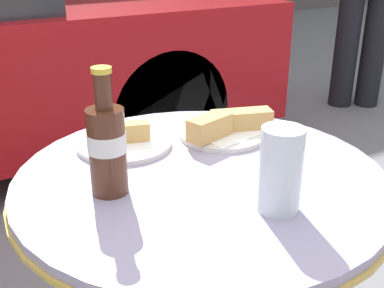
{
  "coord_description": "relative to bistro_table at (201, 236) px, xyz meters",
  "views": [
    {
      "loc": [
        -0.46,
        -0.75,
        1.14
      ],
      "look_at": [
        0.0,
        0.04,
        0.75
      ],
      "focal_mm": 45.0,
      "sensor_mm": 36.0,
      "label": 1
    }
  ],
  "objects": [
    {
      "name": "bistro_table",
      "position": [
        0.0,
        0.0,
        0.0
      ],
      "size": [
        0.77,
        0.77,
        0.7
      ],
      "color": "gold",
      "rests_on": "ground_plane"
    },
    {
      "name": "cola_bottle_left",
      "position": [
        -0.19,
        0.02,
        0.25
      ],
      "size": [
        0.07,
        0.07,
        0.24
      ],
      "color": "#4C2819",
      "rests_on": "bistro_table"
    },
    {
      "name": "drinking_glass",
      "position": [
        0.04,
        -0.19,
        0.23
      ],
      "size": [
        0.07,
        0.07,
        0.15
      ],
      "color": "black",
      "rests_on": "bistro_table"
    },
    {
      "name": "lunch_plate_near",
      "position": [
        0.15,
        0.14,
        0.18
      ],
      "size": [
        0.24,
        0.21,
        0.07
      ],
      "color": "silver",
      "rests_on": "bistro_table"
    },
    {
      "name": "lunch_plate_far",
      "position": [
        -0.08,
        0.2,
        0.17
      ],
      "size": [
        0.22,
        0.22,
        0.06
      ],
      "color": "silver",
      "rests_on": "bistro_table"
    }
  ]
}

